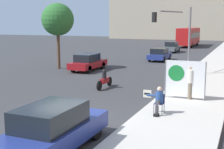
# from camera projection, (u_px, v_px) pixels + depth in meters

# --- Properties ---
(ground_plane) EXTENTS (160.00, 160.00, 0.00)m
(ground_plane) POSITION_uv_depth(u_px,v_px,m) (72.00, 121.00, 13.20)
(ground_plane) COLOR #38383A
(sidewalk_curb) EXTENTS (3.61, 90.00, 0.18)m
(sidewalk_curb) POSITION_uv_depth(u_px,v_px,m) (211.00, 74.00, 25.19)
(sidewalk_curb) COLOR beige
(sidewalk_curb) RESTS_ON ground_plane
(seated_protester) EXTENTS (0.91, 0.77, 1.20)m
(seated_protester) POSITION_uv_depth(u_px,v_px,m) (158.00, 99.00, 13.57)
(seated_protester) COLOR #474C56
(seated_protester) RESTS_ON sidewalk_curb
(jogger_on_sidewalk) EXTENTS (0.34, 0.34, 1.77)m
(jogger_on_sidewalk) POSITION_uv_depth(u_px,v_px,m) (190.00, 82.00, 16.22)
(jogger_on_sidewalk) COLOR #756651
(jogger_on_sidewalk) RESTS_ON sidewalk_curb
(protest_banner) EXTENTS (2.12, 0.06, 2.01)m
(protest_banner) POSITION_uv_depth(u_px,v_px,m) (184.00, 79.00, 16.24)
(protest_banner) COLOR slate
(protest_banner) RESTS_ON sidewalk_curb
(traffic_light_pole) EXTENTS (3.39, 3.16, 5.15)m
(traffic_light_pole) POSITION_uv_depth(u_px,v_px,m) (175.00, 28.00, 24.79)
(traffic_light_pole) COLOR slate
(traffic_light_pole) RESTS_ON sidewalk_curb
(parked_car_curbside) EXTENTS (1.82, 4.55, 1.54)m
(parked_car_curbside) POSITION_uv_depth(u_px,v_px,m) (53.00, 128.00, 10.01)
(parked_car_curbside) COLOR navy
(parked_car_curbside) RESTS_ON ground_plane
(car_on_road_nearest) EXTENTS (1.75, 4.40, 1.47)m
(car_on_road_nearest) POSITION_uv_depth(u_px,v_px,m) (88.00, 62.00, 27.35)
(car_on_road_nearest) COLOR maroon
(car_on_road_nearest) RESTS_ON ground_plane
(car_on_road_midblock) EXTENTS (1.77, 4.32, 1.39)m
(car_on_road_midblock) POSITION_uv_depth(u_px,v_px,m) (160.00, 54.00, 34.54)
(car_on_road_midblock) COLOR navy
(car_on_road_midblock) RESTS_ON ground_plane
(car_on_road_distant) EXTENTS (1.71, 4.42, 1.52)m
(car_on_road_distant) POSITION_uv_depth(u_px,v_px,m) (172.00, 47.00, 44.72)
(car_on_road_distant) COLOR #565B60
(car_on_road_distant) RESTS_ON ground_plane
(city_bus_on_road) EXTENTS (2.47, 10.89, 3.27)m
(city_bus_on_road) POSITION_uv_depth(u_px,v_px,m) (189.00, 36.00, 55.97)
(city_bus_on_road) COLOR red
(city_bus_on_road) RESTS_ON ground_plane
(motorcycle_on_road) EXTENTS (0.28, 2.18, 1.21)m
(motorcycle_on_road) POSITION_uv_depth(u_px,v_px,m) (104.00, 80.00, 19.91)
(motorcycle_on_road) COLOR maroon
(motorcycle_on_road) RESTS_ON ground_plane
(street_tree_near_curb) EXTENTS (2.90, 2.90, 5.89)m
(street_tree_near_curb) POSITION_uv_depth(u_px,v_px,m) (58.00, 20.00, 27.79)
(street_tree_near_curb) COLOR brown
(street_tree_near_curb) RESTS_ON ground_plane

